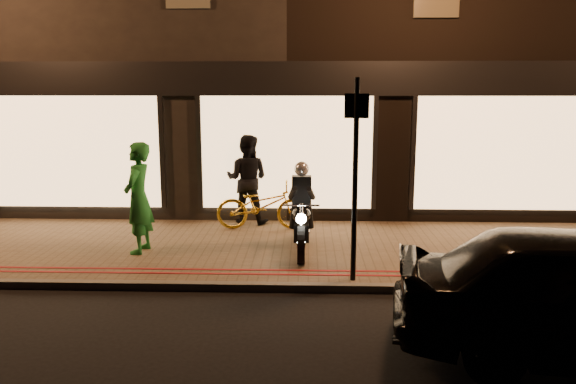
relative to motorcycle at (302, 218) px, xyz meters
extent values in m
plane|color=black|center=(-0.34, -1.70, -0.73)|extent=(90.00, 90.00, 0.00)
cube|color=brown|center=(-0.34, 0.30, -0.67)|extent=(50.00, 4.00, 0.12)
cube|color=#59544C|center=(-0.34, -1.65, -0.67)|extent=(50.00, 0.14, 0.12)
cube|color=maroon|center=(-0.34, -1.25, -0.61)|extent=(50.00, 0.06, 0.01)
cube|color=maroon|center=(-0.34, -1.05, -0.61)|extent=(50.00, 0.06, 0.01)
cube|color=black|center=(-6.34, 7.30, 3.52)|extent=(12.00, 10.00, 8.50)
cube|color=black|center=(5.66, 7.30, 3.52)|extent=(12.00, 10.00, 8.50)
cube|color=black|center=(-0.34, 2.25, 2.42)|extent=(48.00, 0.12, 0.70)
cube|color=#FFC57F|center=(-4.84, 2.24, 0.88)|extent=(3.60, 0.06, 2.38)
cube|color=#FFC57F|center=(-0.34, 2.24, 0.88)|extent=(3.60, 0.06, 2.38)
cube|color=#FFC57F|center=(4.16, 2.24, 0.88)|extent=(3.60, 0.06, 2.38)
cylinder|color=black|center=(0.00, -0.69, -0.29)|extent=(0.12, 0.64, 0.64)
cylinder|color=black|center=(0.00, 0.61, -0.29)|extent=(0.12, 0.64, 0.64)
cylinder|color=silver|center=(0.00, -0.69, -0.29)|extent=(0.14, 0.14, 0.14)
cylinder|color=silver|center=(0.00, 0.61, -0.29)|extent=(0.14, 0.14, 0.14)
cube|color=black|center=(0.00, 0.01, -0.21)|extent=(0.26, 0.70, 0.30)
ellipsoid|color=black|center=(0.00, -0.12, 0.09)|extent=(0.33, 0.51, 0.29)
cube|color=black|center=(0.00, 0.31, 0.09)|extent=(0.22, 0.55, 0.09)
cylinder|color=silver|center=(0.00, -0.54, 0.34)|extent=(0.60, 0.03, 0.03)
cylinder|color=silver|center=(0.00, -0.64, 0.01)|extent=(0.05, 0.33, 0.71)
sphere|color=white|center=(0.00, -0.78, 0.17)|extent=(0.17, 0.17, 0.17)
cylinder|color=silver|center=(0.12, 0.46, -0.33)|extent=(0.07, 0.55, 0.07)
cube|color=black|center=(0.00, 0.18, 0.44)|extent=(0.34, 0.22, 0.55)
sphere|color=#B5B6BC|center=(0.00, 0.12, 0.85)|extent=(0.26, 0.26, 0.26)
cylinder|color=black|center=(-0.16, -0.14, 0.47)|extent=(0.18, 0.61, 0.34)
cylinder|color=black|center=(0.16, -0.14, 0.47)|extent=(0.17, 0.61, 0.34)
cylinder|color=black|center=(-0.14, 0.14, -0.01)|extent=(0.20, 0.29, 0.46)
cylinder|color=black|center=(0.14, 0.14, -0.01)|extent=(0.20, 0.29, 0.46)
cylinder|color=black|center=(0.79, -1.45, 0.89)|extent=(0.09, 0.09, 3.00)
cube|color=black|center=(0.79, -1.45, 1.99)|extent=(0.35, 0.09, 0.35)
imported|color=gold|center=(-0.82, 1.58, -0.13)|extent=(1.88, 0.72, 0.98)
imported|color=#207B2E|center=(-2.83, -0.11, 0.36)|extent=(0.52, 0.74, 1.94)
imported|color=black|center=(-1.17, 2.10, 0.33)|extent=(1.02, 0.85, 1.88)
camera|label=1|loc=(0.09, -9.55, 2.26)|focal=35.00mm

